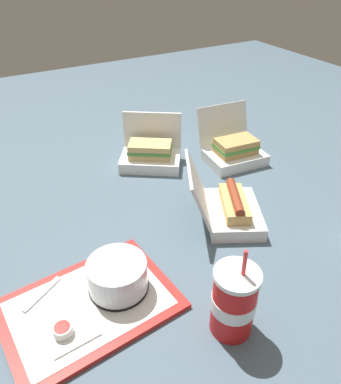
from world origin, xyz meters
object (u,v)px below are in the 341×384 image
at_px(plastic_fork, 42,294).
at_px(clamshell_sandwich_front, 234,150).
at_px(ketchup_cup, 63,330).
at_px(clamshell_sandwich_center, 151,154).
at_px(food_tray, 89,305).
at_px(soda_cup_back, 234,301).
at_px(cake_container, 118,276).
at_px(clamshell_hotdog_right, 229,208).

height_order(plastic_fork, clamshell_sandwich_front, clamshell_sandwich_front).
xyz_separation_m(plastic_fork, clamshell_sandwich_front, (0.76, 0.29, 0.03)).
bearing_deg(ketchup_cup, clamshell_sandwich_center, 48.73).
bearing_deg(clamshell_sandwich_front, plastic_fork, -159.01).
relative_size(food_tray, soda_cup_back, 1.77).
relative_size(ketchup_cup, plastic_fork, 0.36).
xyz_separation_m(food_tray, clamshell_sandwich_front, (0.67, 0.37, 0.04)).
distance_m(cake_container, clamshell_hotdog_right, 0.39).
xyz_separation_m(clamshell_sandwich_front, clamshell_sandwich_center, (-0.27, 0.12, -0.00)).
relative_size(cake_container, clamshell_sandwich_center, 0.54).
distance_m(ketchup_cup, clamshell_sandwich_center, 0.72).
bearing_deg(ketchup_cup, food_tray, 34.89).
bearing_deg(ketchup_cup, clamshell_sandwich_front, 29.17).
height_order(clamshell_sandwich_center, soda_cup_back, soda_cup_back).
distance_m(ketchup_cup, clamshell_sandwich_front, 0.85).
bearing_deg(soda_cup_back, clamshell_sandwich_center, 76.77).
height_order(clamshell_sandwich_front, clamshell_hotdog_right, same).
xyz_separation_m(cake_container, clamshell_hotdog_right, (0.38, 0.09, -0.01)).
xyz_separation_m(plastic_fork, clamshell_hotdog_right, (0.54, 0.03, 0.03)).
distance_m(food_tray, cake_container, 0.09).
distance_m(clamshell_sandwich_front, clamshell_sandwich_center, 0.30).
bearing_deg(cake_container, clamshell_sandwich_center, 55.72).
relative_size(clamshell_sandwich_center, clamshell_hotdog_right, 0.90).
relative_size(ketchup_cup, soda_cup_back, 0.18).
height_order(clamshell_sandwich_front, soda_cup_back, soda_cup_back).
relative_size(plastic_fork, clamshell_hotdog_right, 0.39).
bearing_deg(clamshell_sandwich_center, soda_cup_back, -103.23).
height_order(food_tray, ketchup_cup, ketchup_cup).
bearing_deg(ketchup_cup, cake_container, 21.97).
xyz_separation_m(food_tray, cake_container, (0.07, 0.01, 0.04)).
height_order(cake_container, clamshell_sandwich_center, clamshell_sandwich_center).
relative_size(food_tray, clamshell_sandwich_center, 1.54).
distance_m(plastic_fork, clamshell_sandwich_front, 0.81).
relative_size(cake_container, clamshell_hotdog_right, 0.49).
bearing_deg(cake_container, soda_cup_back, -50.75).
relative_size(cake_container, soda_cup_back, 0.62).
bearing_deg(ketchup_cup, plastic_fork, 96.30).
bearing_deg(food_tray, clamshell_sandwich_center, 50.59).
bearing_deg(clamshell_hotdog_right, soda_cup_back, -125.95).
bearing_deg(cake_container, clamshell_sandwich_front, 30.78).
distance_m(cake_container, ketchup_cup, 0.16).
bearing_deg(clamshell_sandwich_front, ketchup_cup, -150.83).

